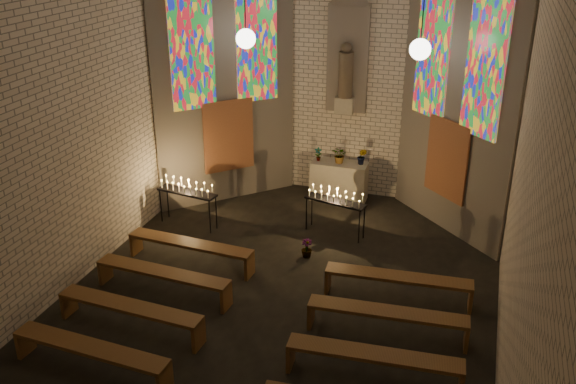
% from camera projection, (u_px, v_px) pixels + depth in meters
% --- Properties ---
extents(floor, '(12.00, 12.00, 0.00)m').
position_uv_depth(floor, '(268.00, 317.00, 11.69)').
color(floor, black).
rests_on(floor, ground).
extents(room, '(8.22, 12.43, 7.00)m').
position_uv_depth(room, '(320.00, 74.00, 13.12)').
color(room, beige).
rests_on(room, ground).
extents(altar, '(1.40, 0.60, 1.00)m').
position_uv_depth(altar, '(339.00, 181.00, 16.23)').
color(altar, '#BDB39A').
rests_on(altar, ground).
extents(flower_vase_left, '(0.21, 0.16, 0.35)m').
position_uv_depth(flower_vase_left, '(318.00, 154.00, 16.08)').
color(flower_vase_left, '#4C723F').
rests_on(flower_vase_left, altar).
extents(flower_vase_center, '(0.49, 0.46, 0.42)m').
position_uv_depth(flower_vase_center, '(340.00, 155.00, 15.92)').
color(flower_vase_center, '#4C723F').
rests_on(flower_vase_center, altar).
extents(flower_vase_right, '(0.26, 0.22, 0.43)m').
position_uv_depth(flower_vase_right, '(362.00, 156.00, 15.83)').
color(flower_vase_right, '#4C723F').
rests_on(flower_vase_right, altar).
extents(aisle_flower_pot, '(0.29, 0.29, 0.41)m').
position_uv_depth(aisle_flower_pot, '(307.00, 248.00, 13.63)').
color(aisle_flower_pot, '#4C723F').
rests_on(aisle_flower_pot, ground).
extents(votive_stand_left, '(1.49, 0.56, 1.07)m').
position_uv_depth(votive_stand_left, '(187.00, 189.00, 14.72)').
color(votive_stand_left, black).
rests_on(votive_stand_left, ground).
extents(votive_stand_right, '(1.45, 0.63, 1.04)m').
position_uv_depth(votive_stand_right, '(335.00, 198.00, 14.33)').
color(votive_stand_right, black).
rests_on(votive_stand_right, ground).
extents(pew_left_0, '(2.77, 0.56, 0.53)m').
position_uv_depth(pew_left_0, '(190.00, 246.00, 13.25)').
color(pew_left_0, brown).
rests_on(pew_left_0, ground).
extents(pew_right_0, '(2.77, 0.56, 0.53)m').
position_uv_depth(pew_right_0, '(398.00, 280.00, 12.05)').
color(pew_right_0, brown).
rests_on(pew_right_0, ground).
extents(pew_left_1, '(2.77, 0.56, 0.53)m').
position_uv_depth(pew_left_1, '(163.00, 275.00, 12.21)').
color(pew_left_1, brown).
rests_on(pew_left_1, ground).
extents(pew_right_1, '(2.77, 0.56, 0.53)m').
position_uv_depth(pew_right_1, '(387.00, 315.00, 11.00)').
color(pew_right_1, brown).
rests_on(pew_right_1, ground).
extents(pew_left_2, '(2.77, 0.56, 0.53)m').
position_uv_depth(pew_left_2, '(130.00, 309.00, 11.16)').
color(pew_left_2, brown).
rests_on(pew_left_2, ground).
extents(pew_right_2, '(2.77, 0.56, 0.53)m').
position_uv_depth(pew_right_2, '(374.00, 358.00, 9.96)').
color(pew_right_2, brown).
rests_on(pew_right_2, ground).
extents(pew_left_3, '(2.77, 0.56, 0.53)m').
position_uv_depth(pew_left_3, '(91.00, 351.00, 10.12)').
color(pew_left_3, brown).
rests_on(pew_left_3, ground).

